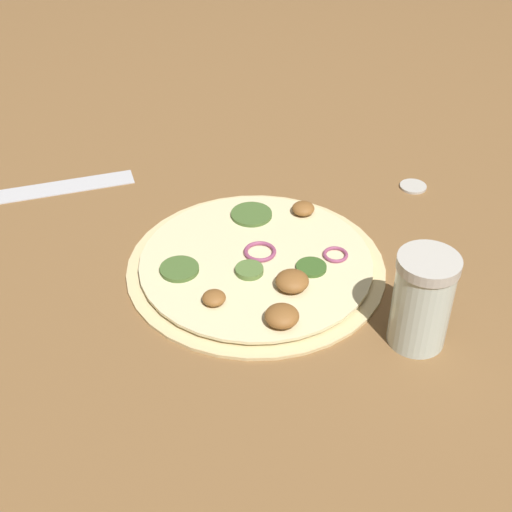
# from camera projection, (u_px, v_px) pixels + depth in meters

# --- Properties ---
(ground_plane) EXTENTS (3.00, 3.00, 0.00)m
(ground_plane) POSITION_uv_depth(u_px,v_px,m) (256.00, 268.00, 0.87)
(ground_plane) COLOR brown
(pizza) EXTENTS (0.31, 0.31, 0.03)m
(pizza) POSITION_uv_depth(u_px,v_px,m) (257.00, 264.00, 0.87)
(pizza) COLOR beige
(pizza) RESTS_ON ground_plane
(spice_jar) EXTENTS (0.06, 0.06, 0.11)m
(spice_jar) POSITION_uv_depth(u_px,v_px,m) (422.00, 300.00, 0.74)
(spice_jar) COLOR silver
(spice_jar) RESTS_ON ground_plane
(loose_cap) EXTENTS (0.04, 0.04, 0.01)m
(loose_cap) POSITION_uv_depth(u_px,v_px,m) (413.00, 185.00, 1.02)
(loose_cap) COLOR beige
(loose_cap) RESTS_ON ground_plane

